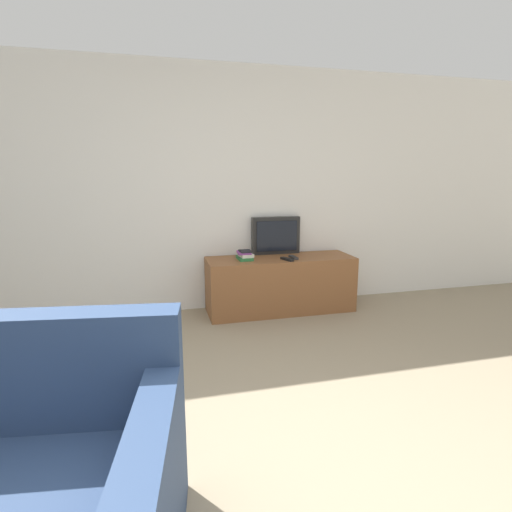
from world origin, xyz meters
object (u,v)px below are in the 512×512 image
at_px(television, 276,235).
at_px(remote_on_stand, 293,257).
at_px(book_stack, 245,255).
at_px(remote_secondary, 287,259).
at_px(tv_stand, 280,284).

distance_m(television, remote_on_stand, 0.37).
bearing_deg(remote_on_stand, television, 110.24).
xyz_separation_m(television, remote_on_stand, (0.11, -0.29, -0.20)).
xyz_separation_m(book_stack, remote_secondary, (0.42, -0.14, -0.03)).
relative_size(television, remote_secondary, 3.14).
height_order(remote_on_stand, remote_secondary, same).
bearing_deg(book_stack, remote_secondary, -18.06).
relative_size(tv_stand, remote_on_stand, 9.40).
distance_m(television, remote_secondary, 0.41).
distance_m(tv_stand, remote_on_stand, 0.34).
distance_m(book_stack, remote_on_stand, 0.52).
bearing_deg(television, remote_on_stand, -69.76).
xyz_separation_m(television, book_stack, (-0.41, -0.23, -0.16)).
bearing_deg(television, book_stack, -150.70).
height_order(television, remote_secondary, television).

